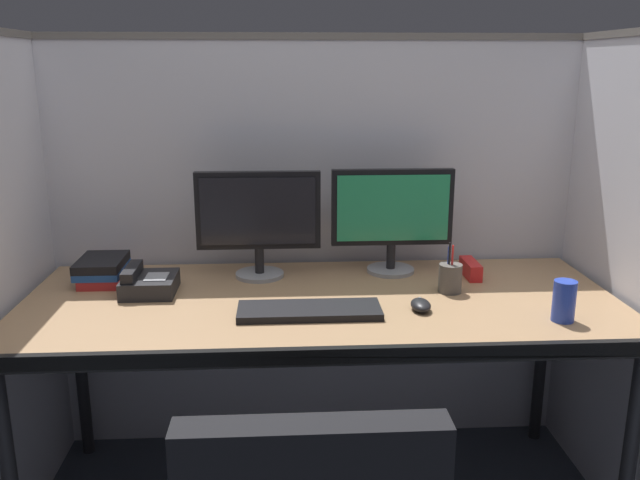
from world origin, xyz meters
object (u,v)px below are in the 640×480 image
at_px(keyboard_main, 309,311).
at_px(book_stack, 104,270).
at_px(red_stapler, 471,269).
at_px(pen_cup, 450,278).
at_px(monitor_right, 392,214).
at_px(soda_can, 564,301).
at_px(computer_mouse, 421,305).
at_px(desk, 321,314).
at_px(desk_phone, 148,283).
at_px(monitor_left, 258,217).

bearing_deg(keyboard_main, book_stack, 153.26).
relative_size(red_stapler, pen_cup, 0.89).
relative_size(monitor_right, soda_can, 3.52).
xyz_separation_m(computer_mouse, red_stapler, (0.24, 0.32, 0.01)).
height_order(desk, computer_mouse, computer_mouse).
bearing_deg(red_stapler, desk, -159.07).
distance_m(pen_cup, desk_phone, 0.99).
bearing_deg(computer_mouse, keyboard_main, -178.06).
distance_m(desk, desk_phone, 0.58).
bearing_deg(desk_phone, monitor_right, 11.99).
bearing_deg(desk, keyboard_main, -108.98).
height_order(book_stack, red_stapler, book_stack).
height_order(desk, red_stapler, red_stapler).
bearing_deg(red_stapler, desk_phone, -174.38).
distance_m(red_stapler, soda_can, 0.46).
xyz_separation_m(desk, desk_phone, (-0.56, 0.10, 0.08)).
bearing_deg(pen_cup, computer_mouse, -128.90).
bearing_deg(soda_can, computer_mouse, 164.89).
height_order(monitor_left, soda_can, monitor_left).
bearing_deg(book_stack, monitor_right, 2.85).
bearing_deg(monitor_left, pen_cup, -17.73).
height_order(book_stack, soda_can, soda_can).
bearing_deg(computer_mouse, soda_can, -15.11).
height_order(desk, monitor_left, monitor_left).
xyz_separation_m(red_stapler, pen_cup, (-0.11, -0.16, 0.02)).
height_order(keyboard_main, pen_cup, pen_cup).
height_order(pen_cup, desk_phone, pen_cup).
distance_m(keyboard_main, pen_cup, 0.50).
relative_size(monitor_left, computer_mouse, 4.48).
distance_m(monitor_left, pen_cup, 0.68).
bearing_deg(red_stapler, soda_can, -70.33).
bearing_deg(soda_can, keyboard_main, 172.60).
bearing_deg(red_stapler, computer_mouse, -127.31).
bearing_deg(desk, monitor_right, 45.72).
xyz_separation_m(desk, soda_can, (0.69, -0.22, 0.11)).
bearing_deg(monitor_left, computer_mouse, -35.94).
distance_m(book_stack, red_stapler, 1.28).
height_order(monitor_right, book_stack, monitor_right).
relative_size(keyboard_main, computer_mouse, 4.48).
relative_size(monitor_right, red_stapler, 2.87).
relative_size(red_stapler, soda_can, 1.23).
distance_m(monitor_left, keyboard_main, 0.46).
bearing_deg(desk_phone, pen_cup, -2.92).
bearing_deg(soda_can, red_stapler, 109.67).
distance_m(soda_can, desk_phone, 1.30).
relative_size(soda_can, desk_phone, 0.64).
xyz_separation_m(monitor_left, keyboard_main, (0.16, -0.37, -0.20)).
height_order(monitor_right, pen_cup, monitor_right).
bearing_deg(book_stack, desk, -16.96).
distance_m(monitor_left, soda_can, 1.02).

